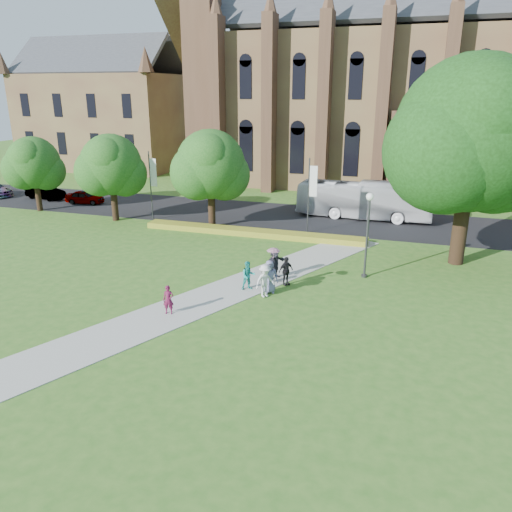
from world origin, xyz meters
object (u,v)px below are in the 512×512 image
(large_tree, at_px, (473,134))
(car_1, at_px, (45,192))
(streetlamp, at_px, (368,225))
(tour_coach, at_px, (364,200))
(pedestrian_0, at_px, (168,300))
(car_0, at_px, (85,197))

(large_tree, height_order, car_1, large_tree)
(streetlamp, relative_size, tour_coach, 0.44)
(streetlamp, relative_size, large_tree, 0.40)
(pedestrian_0, bearing_deg, car_0, 118.20)
(large_tree, height_order, pedestrian_0, large_tree)
(large_tree, relative_size, car_0, 3.45)
(streetlamp, height_order, car_1, streetlamp)
(car_0, height_order, car_1, car_1)
(car_0, relative_size, pedestrian_0, 2.52)
(car_0, xyz_separation_m, pedestrian_0, (20.29, -20.95, 0.13))
(streetlamp, height_order, large_tree, large_tree)
(large_tree, xyz_separation_m, tour_coach, (-7.31, 10.46, -6.70))
(car_0, distance_m, pedestrian_0, 29.17)
(streetlamp, relative_size, car_0, 1.37)
(tour_coach, distance_m, pedestrian_0, 24.60)
(tour_coach, bearing_deg, streetlamp, -171.17)
(car_0, xyz_separation_m, car_1, (-5.28, 0.60, 0.10))
(large_tree, bearing_deg, car_1, 168.03)
(large_tree, relative_size, pedestrian_0, 8.69)
(large_tree, bearing_deg, streetlamp, -140.71)
(large_tree, xyz_separation_m, car_0, (-34.74, 7.88, -7.69))
(streetlamp, relative_size, car_1, 1.15)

